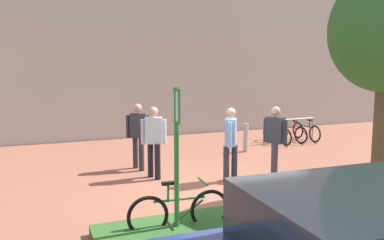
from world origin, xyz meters
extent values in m
plane|color=#9E5B47|center=(0.00, 0.00, 0.00)|extent=(60.00, 60.00, 0.00)
cube|color=#B2ADA3|center=(0.00, 7.71, 5.00)|extent=(28.00, 1.20, 10.00)
cube|color=#336028|center=(0.51, -1.71, 0.08)|extent=(7.00, 1.10, 0.16)
cylinder|color=brown|center=(2.64, -1.55, 1.23)|extent=(0.28, 0.28, 2.47)
cylinder|color=#2D7238|center=(-1.71, -1.71, 1.17)|extent=(0.08, 0.08, 2.33)
cube|color=#198C33|center=(-1.71, -1.71, 2.05)|extent=(0.07, 0.36, 0.52)
cube|color=white|center=(-1.71, -1.71, 2.05)|extent=(0.07, 0.30, 0.44)
torus|color=black|center=(-2.14, -1.58, 0.33)|extent=(0.66, 0.11, 0.66)
torus|color=black|center=(-1.13, -1.67, 0.33)|extent=(0.66, 0.11, 0.66)
cylinder|color=#1E7233|center=(-1.64, -1.62, 0.55)|extent=(0.84, 0.10, 0.04)
cylinder|color=#1E7233|center=(-1.54, -1.63, 0.30)|extent=(0.61, 0.08, 0.44)
cylinder|color=#1E7233|center=(-1.82, -1.61, 0.67)|extent=(0.04, 0.04, 0.28)
cube|color=black|center=(-1.82, -1.61, 0.83)|extent=(0.21, 0.10, 0.05)
cylinder|color=#1E7233|center=(-1.25, -1.66, 0.81)|extent=(0.07, 0.42, 0.04)
cylinder|color=#99999E|center=(3.79, 4.12, 0.40)|extent=(0.06, 0.06, 0.80)
cylinder|color=#99999E|center=(5.83, 4.31, 0.40)|extent=(0.06, 0.06, 0.80)
cylinder|color=#99999E|center=(4.81, 4.21, 0.80)|extent=(2.05, 0.25, 0.06)
torus|color=black|center=(4.17, 3.65, 0.30)|extent=(0.11, 0.61, 0.61)
torus|color=black|center=(4.09, 4.59, 0.30)|extent=(0.11, 0.61, 0.61)
cylinder|color=#194CA5|center=(4.13, 4.12, 0.51)|extent=(0.10, 0.77, 0.03)
cylinder|color=#194CA5|center=(4.12, 4.21, 0.27)|extent=(0.08, 0.56, 0.40)
cylinder|color=#194CA5|center=(4.14, 3.95, 0.62)|extent=(0.03, 0.03, 0.26)
cube|color=black|center=(4.14, 3.95, 0.76)|extent=(0.09, 0.19, 0.05)
cylinder|color=#194CA5|center=(4.10, 4.48, 0.75)|extent=(0.39, 0.07, 0.04)
torus|color=black|center=(4.88, 3.75, 0.30)|extent=(0.15, 0.61, 0.61)
torus|color=black|center=(4.74, 4.68, 0.30)|extent=(0.15, 0.61, 0.61)
cylinder|color=red|center=(4.81, 4.22, 0.51)|extent=(0.15, 0.77, 0.03)
cylinder|color=red|center=(4.79, 4.31, 0.27)|extent=(0.12, 0.56, 0.40)
cylinder|color=red|center=(4.83, 4.05, 0.62)|extent=(0.03, 0.03, 0.26)
cube|color=black|center=(4.83, 4.05, 0.76)|extent=(0.10, 0.19, 0.05)
cylinder|color=red|center=(4.75, 4.57, 0.75)|extent=(0.39, 0.09, 0.04)
torus|color=black|center=(5.50, 3.78, 0.30)|extent=(0.07, 0.61, 0.61)
torus|color=black|center=(5.48, 4.71, 0.30)|extent=(0.07, 0.61, 0.61)
cylinder|color=black|center=(5.49, 4.25, 0.51)|extent=(0.05, 0.77, 0.03)
cylinder|color=black|center=(5.49, 4.34, 0.27)|extent=(0.04, 0.56, 0.40)
cylinder|color=black|center=(5.49, 4.08, 0.62)|extent=(0.03, 0.03, 0.26)
cube|color=black|center=(5.49, 4.08, 0.76)|extent=(0.08, 0.19, 0.05)
cylinder|color=black|center=(5.48, 4.60, 0.75)|extent=(0.39, 0.04, 0.04)
cylinder|color=#ADADB2|center=(2.42, 3.32, 0.45)|extent=(0.16, 0.16, 0.90)
cylinder|color=#2D2D38|center=(-1.30, 2.64, 0.42)|extent=(0.14, 0.14, 0.85)
cylinder|color=#2D2D38|center=(-1.23, 2.31, 0.42)|extent=(0.14, 0.14, 0.85)
cube|color=#2D2D38|center=(-1.26, 2.47, 1.16)|extent=(0.46, 0.36, 0.62)
cylinder|color=#2D2D38|center=(-1.51, 2.56, 1.13)|extent=(0.09, 0.09, 0.59)
cylinder|color=#2D2D38|center=(-1.02, 2.39, 1.13)|extent=(0.09, 0.09, 0.59)
sphere|color=tan|center=(-1.26, 2.47, 1.61)|extent=(0.22, 0.22, 0.22)
cylinder|color=#2D2D38|center=(0.57, 0.65, 0.42)|extent=(0.14, 0.14, 0.85)
cylinder|color=#2D2D38|center=(0.33, 0.59, 0.42)|extent=(0.14, 0.14, 0.85)
cube|color=#8CB2E5|center=(0.45, 0.62, 1.16)|extent=(0.42, 0.47, 0.62)
cylinder|color=#8CB2E5|center=(0.59, 0.84, 1.13)|extent=(0.09, 0.09, 0.59)
cylinder|color=#8CB2E5|center=(0.31, 0.40, 1.13)|extent=(0.09, 0.09, 0.59)
sphere|color=tan|center=(0.45, 0.62, 1.61)|extent=(0.22, 0.22, 0.22)
cylinder|color=#383342|center=(1.69, 0.69, 0.42)|extent=(0.14, 0.14, 0.85)
cylinder|color=#383342|center=(1.49, 0.35, 0.42)|extent=(0.14, 0.14, 0.85)
cube|color=#2D2D38|center=(1.59, 0.52, 1.16)|extent=(0.41, 0.47, 0.62)
cylinder|color=#2D2D38|center=(1.46, 0.74, 1.13)|extent=(0.09, 0.09, 0.59)
cylinder|color=#2D2D38|center=(1.73, 0.30, 1.13)|extent=(0.09, 0.09, 0.59)
sphere|color=tan|center=(1.59, 0.52, 1.61)|extent=(0.22, 0.22, 0.22)
cylinder|color=black|center=(-1.08, 1.39, 0.42)|extent=(0.14, 0.14, 0.85)
cylinder|color=black|center=(-1.17, 1.66, 0.42)|extent=(0.14, 0.14, 0.85)
cube|color=silver|center=(-1.12, 1.52, 1.16)|extent=(0.46, 0.36, 0.62)
cylinder|color=silver|center=(-0.88, 1.43, 1.13)|extent=(0.09, 0.09, 0.59)
cylinder|color=silver|center=(-1.37, 1.61, 1.13)|extent=(0.09, 0.09, 0.59)
sphere|color=tan|center=(-1.12, 1.52, 1.61)|extent=(0.22, 0.22, 0.22)
cube|color=#1E2328|center=(-0.82, -4.70, 1.26)|extent=(2.47, 1.67, 0.56)
camera|label=1|loc=(-3.66, -7.15, 2.60)|focal=36.11mm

